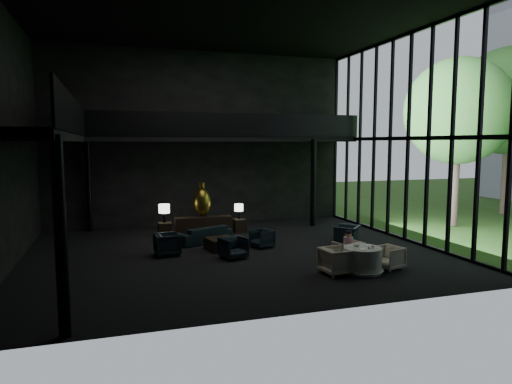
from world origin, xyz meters
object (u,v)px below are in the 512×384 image
object	(u,v)px
table_lamp_right	(239,208)
sofa	(204,231)
lounge_armchair_west	(168,242)
coffee_table	(221,244)
dining_chair_north	(348,251)
bronze_urn	(202,202)
lounge_armchair_east	(262,238)
dining_table	(362,261)
table_lamp_left	(164,209)
dining_chair_east	(388,257)
child	(348,240)
window_armchair	(347,232)
side_table_left	(165,230)
side_table_right	(240,225)
dining_chair_west	(337,258)
lounge_armchair_south	(233,247)
console	(203,226)

from	to	relation	value
table_lamp_right	sofa	world-z (taller)	table_lamp_right
lounge_armchair_west	coffee_table	distance (m)	1.95
table_lamp_right	dining_chair_north	world-z (taller)	table_lamp_right
bronze_urn	dining_chair_north	xyz separation A→B (m)	(3.53, -6.17, -0.94)
lounge_armchair_east	dining_table	xyz separation A→B (m)	(1.83, -3.96, -0.01)
table_lamp_right	lounge_armchair_east	distance (m)	3.28
table_lamp_left	dining_chair_north	distance (m)	7.90
dining_chair_east	dining_chair_north	bearing A→B (deg)	-154.18
dining_chair_north	table_lamp_left	bearing A→B (deg)	-63.99
table_lamp_right	lounge_armchair_east	bearing A→B (deg)	-90.10
bronze_urn	child	xyz separation A→B (m)	(3.46, -6.27, -0.58)
table_lamp_right	window_armchair	world-z (taller)	table_lamp_right
coffee_table	dining_table	size ratio (longest dim) A/B	0.77
bronze_urn	sofa	world-z (taller)	bronze_urn
table_lamp_right	coffee_table	size ratio (longest dim) A/B	0.66
lounge_armchair_east	child	world-z (taller)	child
table_lamp_right	side_table_left	bearing A→B (deg)	-175.70
coffee_table	dining_chair_north	bearing A→B (deg)	-41.10
side_table_right	dining_chair_east	distance (m)	7.48
coffee_table	dining_chair_east	distance (m)	5.84
side_table_left	bronze_urn	bearing A→B (deg)	9.64
bronze_urn	dining_chair_west	distance (m)	7.65
lounge_armchair_south	child	xyz separation A→B (m)	(3.28, -1.79, 0.36)
window_armchair	dining_table	bearing A→B (deg)	19.74
side_table_right	lounge_armchair_east	bearing A→B (deg)	-90.10
dining_chair_west	window_armchair	bearing A→B (deg)	-38.81
console	child	world-z (taller)	child
dining_table	dining_chair_north	bearing A→B (deg)	84.42
side_table_right	lounge_armchair_west	world-z (taller)	lounge_armchair_west
dining_chair_east	dining_chair_west	xyz separation A→B (m)	(-1.76, -0.02, 0.10)
sofa	dining_table	size ratio (longest dim) A/B	1.83
dining_chair_north	child	distance (m)	0.38
bronze_urn	dining_chair_west	world-z (taller)	bronze_urn
console	table_lamp_left	bearing A→B (deg)	179.23
dining_chair_east	dining_chair_west	size ratio (longest dim) A/B	0.79
dining_table	bronze_urn	bearing A→B (deg)	115.45
side_table_right	coffee_table	world-z (taller)	side_table_right
side_table_right	dining_chair_north	bearing A→B (deg)	-72.17
child	side_table_right	bearing A→B (deg)	-73.00
lounge_armchair_west	lounge_armchair_south	distance (m)	2.31
dining_chair_east	child	distance (m)	1.30
bronze_urn	sofa	xyz separation A→B (m)	(-0.28, -1.76, -0.90)
dining_chair_east	console	bearing A→B (deg)	-163.79
side_table_left	dining_chair_north	size ratio (longest dim) A/B	0.73
coffee_table	child	world-z (taller)	child
table_lamp_left	dining_chair_east	bearing A→B (deg)	-49.10
bronze_urn	table_lamp_right	bearing A→B (deg)	-1.11
coffee_table	lounge_armchair_east	bearing A→B (deg)	-3.12
console	dining_chair_west	distance (m)	7.38
lounge_armchair_east	dining_chair_east	world-z (taller)	dining_chair_east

